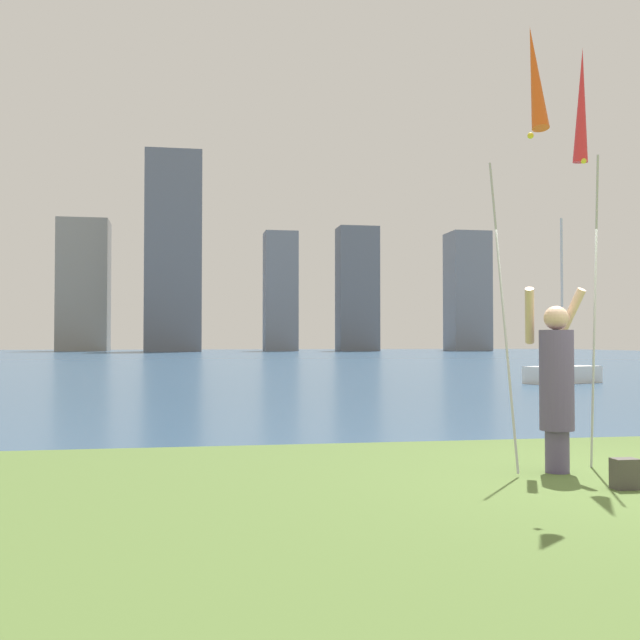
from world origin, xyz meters
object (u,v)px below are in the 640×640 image
at_px(kite_flag_left, 533,93).
at_px(bag, 625,474).
at_px(person, 556,381).
at_px(kite_flag_right, 582,117).
at_px(sailboat_4, 563,373).

relative_size(kite_flag_left, bag, 15.75).
height_order(person, kite_flag_right, kite_flag_right).
bearing_deg(kite_flag_left, sailboat_4, 61.80).
height_order(kite_flag_left, sailboat_4, sailboat_4).
bearing_deg(person, sailboat_4, 60.02).
relative_size(person, kite_flag_right, 0.42).
relative_size(person, kite_flag_left, 0.44).
distance_m(kite_flag_left, sailboat_4, 18.44).
distance_m(kite_flag_right, bag, 3.85).
xyz_separation_m(person, bag, (0.19, -0.92, -0.79)).
bearing_deg(bag, kite_flag_left, 153.92).
relative_size(kite_flag_left, sailboat_4, 0.82).
xyz_separation_m(kite_flag_right, bag, (-0.32, -1.27, -3.62)).
height_order(person, kite_flag_left, kite_flag_left).
bearing_deg(sailboat_4, person, -117.63).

